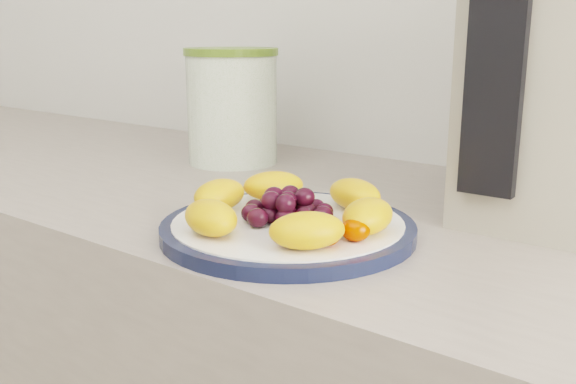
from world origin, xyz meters
The scene contains 6 objects.
plate_rim centered at (-0.04, 1.05, 0.91)m, with size 0.28×0.28×0.01m, color #121A35.
plate_face centered at (-0.04, 1.05, 0.91)m, with size 0.26×0.26×0.02m, color white.
canister centered at (-0.36, 1.31, 0.99)m, with size 0.15×0.15×0.18m, color #36690F.
canister_lid centered at (-0.36, 1.31, 1.09)m, with size 0.16×0.16×0.01m, color #577228.
appliance_panel centered at (0.13, 1.17, 1.08)m, with size 0.06×0.02×0.26m, color black.
fruit_plate centered at (-0.04, 1.05, 0.93)m, with size 0.24×0.25×0.04m.
Camera 1 is at (0.37, 0.51, 1.12)m, focal length 40.00 mm.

